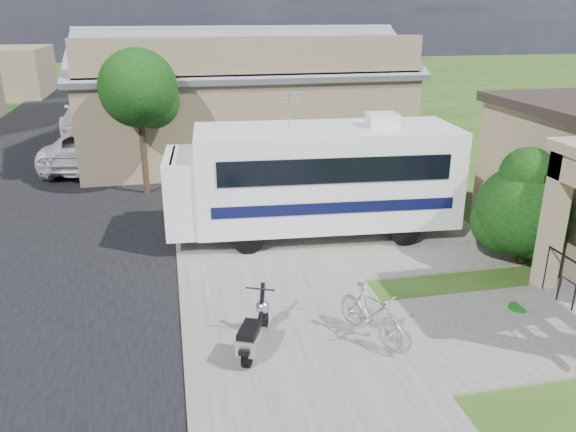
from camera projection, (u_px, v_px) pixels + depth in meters
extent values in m
plane|color=#264713|center=(341.00, 322.00, 10.76)|extent=(120.00, 120.00, 0.00)
cube|color=black|center=(33.00, 191.00, 18.46)|extent=(9.00, 80.00, 0.02)
cube|color=#5B5852|center=(230.00, 179.00, 19.73)|extent=(4.00, 80.00, 0.06)
cube|color=#5B5852|center=(345.00, 230.00, 15.17)|extent=(7.00, 6.00, 0.05)
cube|color=#5B5852|center=(511.00, 330.00, 10.42)|extent=(4.00, 3.00, 0.05)
cube|color=black|center=(525.00, 180.00, 13.72)|extent=(0.04, 1.10, 1.20)
cube|color=#5B5852|center=(556.00, 328.00, 10.23)|extent=(0.40, 2.16, 0.32)
cube|color=#5B5852|center=(538.00, 334.00, 10.19)|extent=(0.35, 2.16, 0.16)
cube|color=tan|center=(553.00, 221.00, 10.66)|extent=(0.35, 0.35, 2.70)
cube|color=#7F6A4F|center=(241.00, 109.00, 22.98)|extent=(12.00, 8.00, 3.60)
cube|color=slate|center=(247.00, 53.00, 20.33)|extent=(12.50, 4.40, 1.78)
cube|color=slate|center=(234.00, 46.00, 24.00)|extent=(12.50, 4.40, 1.78)
cube|color=slate|center=(239.00, 31.00, 21.92)|extent=(12.50, 0.50, 0.22)
cube|color=#7F6A4F|center=(255.00, 57.00, 18.59)|extent=(11.76, 0.20, 1.30)
cylinder|color=black|center=(143.00, 146.00, 17.73)|extent=(0.20, 0.20, 3.15)
sphere|color=black|center=(138.00, 88.00, 17.10)|extent=(2.40, 2.40, 2.40)
sphere|color=black|center=(153.00, 101.00, 17.52)|extent=(1.68, 1.68, 1.68)
cylinder|color=black|center=(149.00, 98.00, 26.88)|extent=(0.20, 0.20, 3.29)
sphere|color=black|center=(146.00, 57.00, 26.23)|extent=(2.40, 2.40, 2.40)
sphere|color=black|center=(155.00, 67.00, 26.65)|extent=(1.68, 1.68, 1.68)
cylinder|color=black|center=(152.00, 79.00, 35.18)|extent=(0.20, 0.20, 3.01)
sphere|color=black|center=(150.00, 51.00, 34.59)|extent=(2.40, 2.40, 2.40)
sphere|color=black|center=(157.00, 58.00, 35.00)|extent=(1.68, 1.68, 1.68)
cube|color=white|center=(326.00, 175.00, 14.38)|extent=(6.73, 2.84, 2.44)
cube|color=white|center=(182.00, 191.00, 14.02)|extent=(0.92, 2.28, 1.88)
cube|color=black|center=(174.00, 171.00, 13.82)|extent=(0.21, 1.99, 0.84)
cube|color=black|center=(336.00, 171.00, 13.12)|extent=(5.57, 0.45, 0.61)
cube|color=black|center=(318.00, 147.00, 15.33)|extent=(5.57, 0.45, 0.61)
cube|color=#0A0C33|center=(335.00, 208.00, 13.45)|extent=(5.90, 0.47, 0.28)
cube|color=#0A0C33|center=(317.00, 180.00, 15.65)|extent=(5.90, 0.47, 0.28)
cube|color=white|center=(382.00, 120.00, 14.07)|extent=(0.80, 0.71, 0.33)
cylinder|color=#B4B6BC|center=(290.00, 110.00, 13.68)|extent=(0.04, 0.04, 0.94)
cylinder|color=black|center=(248.00, 238.00, 13.58)|extent=(0.77, 0.32, 0.75)
cylinder|color=black|center=(243.00, 210.00, 15.50)|extent=(0.77, 0.32, 0.75)
cylinder|color=black|center=(405.00, 230.00, 14.07)|extent=(0.77, 0.32, 0.75)
cylinder|color=black|center=(381.00, 204.00, 15.99)|extent=(0.77, 0.32, 0.75)
cylinder|color=black|center=(516.00, 249.00, 13.00)|extent=(0.17, 0.17, 0.83)
sphere|color=black|center=(522.00, 211.00, 12.68)|extent=(2.08, 2.08, 2.08)
sphere|color=black|center=(533.00, 188.00, 12.90)|extent=(1.67, 1.67, 1.67)
sphere|color=black|center=(503.00, 221.00, 12.91)|extent=(1.46, 1.46, 1.46)
sphere|color=black|center=(536.00, 232.00, 12.57)|extent=(1.25, 1.25, 1.25)
sphere|color=black|center=(528.00, 175.00, 12.39)|extent=(1.25, 1.25, 1.25)
cylinder|color=black|center=(248.00, 355.00, 9.25)|extent=(0.28, 0.43, 0.42)
cylinder|color=black|center=(263.00, 322.00, 10.23)|extent=(0.28, 0.43, 0.42)
cube|color=#B4B6BC|center=(255.00, 336.00, 9.68)|extent=(0.48, 0.60, 0.08)
cube|color=#B4B6BC|center=(249.00, 342.00, 9.28)|extent=(0.51, 0.62, 0.29)
cube|color=black|center=(249.00, 330.00, 9.25)|extent=(0.50, 0.64, 0.12)
cube|color=black|center=(245.00, 351.00, 9.06)|extent=(0.24, 0.25, 0.10)
cylinder|color=black|center=(262.00, 305.00, 10.03)|extent=(0.20, 0.33, 0.80)
sphere|color=#B4B6BC|center=(263.00, 307.00, 10.12)|extent=(0.27, 0.27, 0.27)
sphere|color=black|center=(264.00, 305.00, 10.19)|extent=(0.12, 0.12, 0.12)
cylinder|color=black|center=(260.00, 289.00, 9.83)|extent=(0.50, 0.24, 0.03)
cube|color=black|center=(263.00, 316.00, 10.19)|extent=(0.23, 0.30, 0.06)
imported|color=#B4B6BC|center=(371.00, 317.00, 9.96)|extent=(1.07, 1.70, 0.99)
imported|color=silver|center=(93.00, 146.00, 21.27)|extent=(3.49, 5.90, 1.54)
imported|color=silver|center=(94.00, 111.00, 27.83)|extent=(2.68, 6.31, 1.81)
cylinder|color=#125C13|center=(518.00, 312.00, 10.94)|extent=(0.39, 0.39, 0.18)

